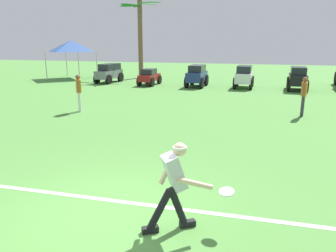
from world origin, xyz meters
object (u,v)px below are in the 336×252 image
object	(u,v)px
parked_car_slot_a	(109,72)
teammate_near_sideline	(304,93)
frisbee_thrower	(174,182)
palm_tree_far_left	(140,32)
parked_car_slot_c	(197,75)
event_tent	(71,46)
parked_car_slot_e	(298,78)
frisbee_in_flight	(227,192)
parked_car_slot_b	(149,77)
teammate_midfield	(79,90)
parked_car_slot_d	(244,76)

from	to	relation	value
parked_car_slot_a	teammate_near_sideline	bearing A→B (deg)	-33.48
frisbee_thrower	palm_tree_far_left	world-z (taller)	palm_tree_far_left
parked_car_slot_c	parked_car_slot_a	bearing A→B (deg)	175.68
teammate_near_sideline	parked_car_slot_c	world-z (taller)	teammate_near_sideline
teammate_near_sideline	event_tent	distance (m)	19.09
frisbee_thrower	parked_car_slot_e	world-z (taller)	frisbee_thrower
palm_tree_far_left	parked_car_slot_e	bearing A→B (deg)	-19.15
frisbee_in_flight	parked_car_slot_b	distance (m)	17.81
teammate_near_sideline	parked_car_slot_b	bearing A→B (deg)	139.96
parked_car_slot_b	event_tent	distance (m)	7.93
teammate_midfield	parked_car_slot_c	world-z (taller)	teammate_midfield
palm_tree_far_left	event_tent	size ratio (longest dim) A/B	2.03
frisbee_thrower	parked_car_slot_e	size ratio (longest dim) A/B	0.60
frisbee_thrower	teammate_midfield	bearing A→B (deg)	128.66
parked_car_slot_a	parked_car_slot_b	distance (m)	3.29
frisbee_thrower	parked_car_slot_b	xyz separation A→B (m)	(-6.07, 16.70, -0.24)
parked_car_slot_a	parked_car_slot_d	xyz separation A→B (m)	(9.52, -0.26, 0.02)
event_tent	teammate_midfield	bearing A→B (deg)	-57.53
teammate_near_sideline	parked_car_slot_d	bearing A→B (deg)	108.90
frisbee_in_flight	event_tent	bearing A→B (deg)	127.00
teammate_near_sideline	parked_car_slot_c	xyz separation A→B (m)	(-5.68, 7.57, -0.20)
frisbee_thrower	teammate_near_sideline	world-z (taller)	teammate_near_sideline
palm_tree_far_left	parked_car_slot_b	bearing A→B (deg)	-62.78
parked_car_slot_b	palm_tree_far_left	bearing A→B (deg)	117.22
parked_car_slot_a	parked_car_slot_b	bearing A→B (deg)	-9.55
parked_car_slot_b	parked_car_slot_c	size ratio (longest dim) A/B	0.93
frisbee_in_flight	parked_car_slot_c	world-z (taller)	parked_car_slot_c
palm_tree_far_left	parked_car_slot_d	bearing A→B (deg)	-24.66
teammate_midfield	parked_car_slot_a	world-z (taller)	teammate_midfield
parked_car_slot_c	palm_tree_far_left	bearing A→B (deg)	142.85
parked_car_slot_d	parked_car_slot_e	xyz separation A→B (m)	(3.19, -0.17, 0.00)
parked_car_slot_a	parked_car_slot_b	xyz separation A→B (m)	(3.24, -0.55, -0.16)
teammate_near_sideline	palm_tree_far_left	xyz separation A→B (m)	(-11.08, 11.66, 2.63)
parked_car_slot_a	palm_tree_far_left	bearing A→B (deg)	72.80
teammate_midfield	palm_tree_far_left	bearing A→B (deg)	98.96
parked_car_slot_b	parked_car_slot_e	bearing A→B (deg)	0.71
teammate_near_sideline	parked_car_slot_d	world-z (taller)	teammate_near_sideline
teammate_midfield	parked_car_slot_c	bearing A→B (deg)	70.01
teammate_near_sideline	parked_car_slot_e	distance (m)	7.65
parked_car_slot_a	parked_car_slot_c	world-z (taller)	parked_car_slot_c
parked_car_slot_c	event_tent	xyz separation A→B (m)	(-10.58, 2.30, 1.79)
frisbee_thrower	parked_car_slot_b	bearing A→B (deg)	109.96
teammate_midfield	parked_car_slot_e	bearing A→B (deg)	43.97
frisbee_in_flight	parked_car_slot_a	distance (m)	19.76
parked_car_slot_e	frisbee_thrower	bearing A→B (deg)	-101.42
parked_car_slot_a	parked_car_slot_e	distance (m)	12.72
parked_car_slot_a	parked_car_slot_c	bearing A→B (deg)	-4.32
frisbee_in_flight	parked_car_slot_d	size ratio (longest dim) A/B	0.13
teammate_midfield	parked_car_slot_e	distance (m)	13.22
parked_car_slot_d	teammate_midfield	bearing A→B (deg)	-124.08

